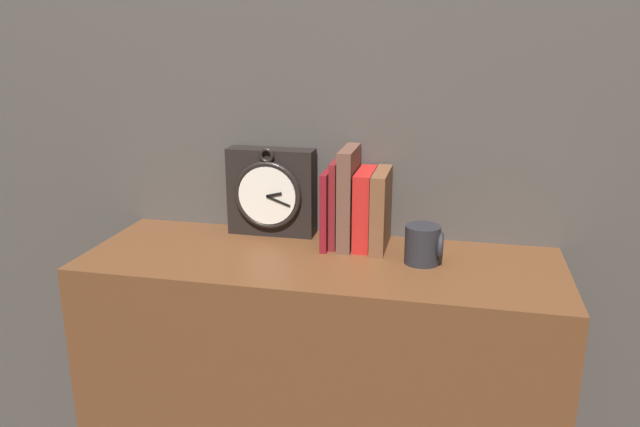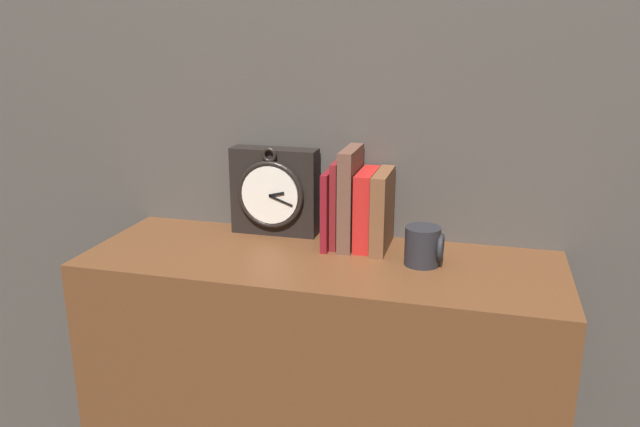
# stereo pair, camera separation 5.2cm
# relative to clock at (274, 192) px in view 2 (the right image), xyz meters

# --- Properties ---
(wall_back) EXTENTS (6.00, 0.05, 2.60)m
(wall_back) POSITION_rel_clock_xyz_m (0.15, 0.07, 0.36)
(wall_back) COLOR #47423D
(wall_back) RESTS_ON ground_plane
(clock) EXTENTS (0.20, 0.07, 0.21)m
(clock) POSITION_rel_clock_xyz_m (0.00, 0.00, 0.00)
(clock) COLOR black
(clock) RESTS_ON bookshelf
(book_slot0_maroon) EXTENTS (0.01, 0.14, 0.17)m
(book_slot0_maroon) POSITION_rel_clock_xyz_m (0.15, -0.04, -0.02)
(book_slot0_maroon) COLOR maroon
(book_slot0_maroon) RESTS_ON bookshelf
(book_slot1_maroon) EXTENTS (0.01, 0.13, 0.19)m
(book_slot1_maroon) POSITION_rel_clock_xyz_m (0.16, -0.03, -0.01)
(book_slot1_maroon) COLOR maroon
(book_slot1_maroon) RESTS_ON bookshelf
(book_slot2_brown) EXTENTS (0.03, 0.14, 0.22)m
(book_slot2_brown) POSITION_rel_clock_xyz_m (0.19, -0.04, 0.01)
(book_slot2_brown) COLOR brown
(book_slot2_brown) RESTS_ON bookshelf
(book_slot3_red) EXTENTS (0.04, 0.13, 0.17)m
(book_slot3_red) POSITION_rel_clock_xyz_m (0.23, -0.03, -0.02)
(book_slot3_red) COLOR red
(book_slot3_red) RESTS_ON bookshelf
(book_slot4_brown) EXTENTS (0.03, 0.14, 0.17)m
(book_slot4_brown) POSITION_rel_clock_xyz_m (0.26, -0.04, -0.02)
(book_slot4_brown) COLOR brown
(book_slot4_brown) RESTS_ON bookshelf
(mug) EXTENTS (0.08, 0.07, 0.08)m
(mug) POSITION_rel_clock_xyz_m (0.36, -0.12, -0.06)
(mug) COLOR #232328
(mug) RESTS_ON bookshelf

